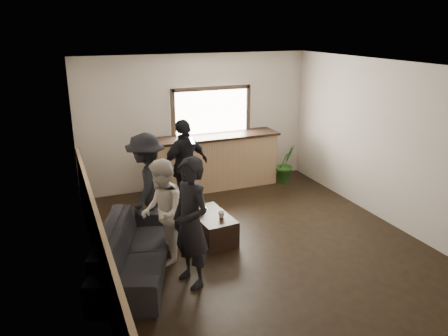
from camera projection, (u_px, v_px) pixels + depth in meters
name	position (u px, v px, depth m)	size (l,w,h in m)	color
ground	(259.00, 244.00, 7.01)	(5.00, 6.00, 0.01)	black
room_shell	(215.00, 162.00, 6.29)	(5.01, 6.01, 2.80)	silver
bar_counter	(216.00, 158.00, 9.29)	(2.70, 0.68, 2.13)	tan
sofa	(134.00, 249.00, 6.17)	(2.29, 0.90, 0.67)	black
coffee_table	(211.00, 227.00, 7.13)	(0.53, 0.96, 0.42)	black
cup_a	(201.00, 210.00, 7.13)	(0.12, 0.12, 0.10)	silver
cup_b	(221.00, 215.00, 6.95)	(0.11, 0.11, 0.10)	silver
potted_plant	(285.00, 164.00, 9.61)	(0.47, 0.38, 0.85)	#2D6623
person_a	(191.00, 223.00, 5.70)	(0.60, 0.75, 1.78)	black
person_b	(162.00, 212.00, 6.28)	(0.74, 0.87, 1.56)	silver
person_c	(147.00, 185.00, 7.13)	(1.06, 1.28, 1.72)	black
person_d	(185.00, 166.00, 8.02)	(1.11, 0.77, 1.75)	black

